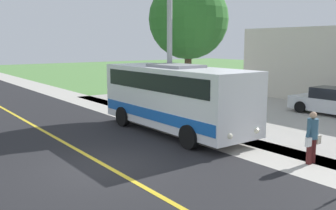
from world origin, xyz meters
TOP-DOWN VIEW (x-y plane):
  - ground_plane at (0.00, 0.00)m, footprint 120.00×120.00m
  - road_surface at (0.00, 0.00)m, footprint 8.00×100.00m
  - sidewalk at (-5.20, 0.00)m, footprint 2.40×100.00m
  - road_centre_line at (0.00, 0.00)m, footprint 0.16×100.00m
  - shuttle_bus_front at (-4.53, -2.30)m, footprint 2.71×7.83m
  - pedestrian_with_bags at (-5.38, 3.66)m, footprint 0.72×0.34m
  - street_light_pole at (-4.88, -3.35)m, footprint 1.97×0.24m
  - parked_car_near at (-13.77, -0.40)m, footprint 2.12×4.45m
  - tree_curbside at (-7.40, -4.95)m, footprint 4.08×4.08m

SIDE VIEW (x-z plane):
  - ground_plane at x=0.00m, z-range 0.00..0.00m
  - sidewalk at x=-5.20m, z-range 0.00..0.01m
  - road_surface at x=0.00m, z-range 0.00..0.01m
  - road_centre_line at x=0.00m, z-range 0.01..0.01m
  - parked_car_near at x=-13.77m, z-range -0.04..1.41m
  - pedestrian_with_bags at x=-5.38m, z-range 0.06..1.74m
  - shuttle_bus_front at x=-4.53m, z-range 0.15..3.06m
  - street_light_pole at x=-4.88m, z-range 0.41..8.39m
  - tree_curbside at x=-7.40m, z-range 1.46..8.51m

